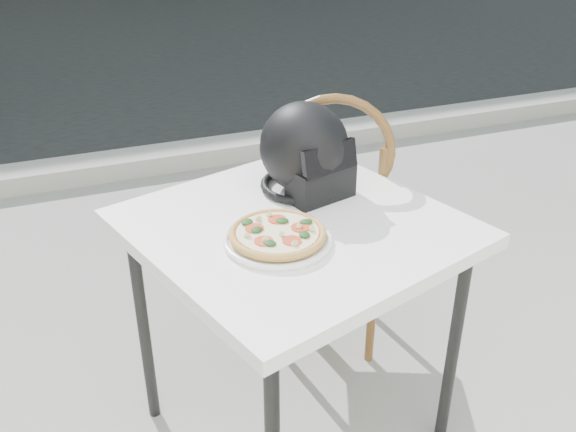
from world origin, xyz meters
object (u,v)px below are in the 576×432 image
object	(u,v)px
pizza	(278,233)
cafe_chair_main	(331,213)
cafe_table_main	(295,244)
helmet	(306,153)
plate	(278,240)

from	to	relation	value
pizza	cafe_chair_main	distance (m)	0.65
cafe_table_main	helmet	world-z (taller)	helmet
cafe_table_main	pizza	xyz separation A→B (m)	(-0.09, -0.09, 0.10)
plate	pizza	xyz separation A→B (m)	(0.00, 0.00, 0.02)
cafe_table_main	plate	xyz separation A→B (m)	(-0.09, -0.10, 0.08)
plate	helmet	bearing A→B (deg)	55.03
cafe_table_main	helmet	size ratio (longest dim) A/B	3.08
cafe_table_main	cafe_chair_main	size ratio (longest dim) A/B	0.99
plate	pizza	size ratio (longest dim) A/B	1.10
plate	pizza	distance (m)	0.02
helmet	plate	bearing A→B (deg)	-140.28
helmet	cafe_table_main	bearing A→B (deg)	-135.41
helmet	cafe_chair_main	size ratio (longest dim) A/B	0.32
plate	pizza	bearing A→B (deg)	59.49
plate	cafe_chair_main	bearing A→B (deg)	50.96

